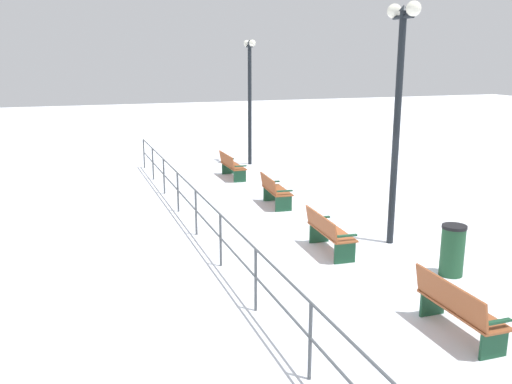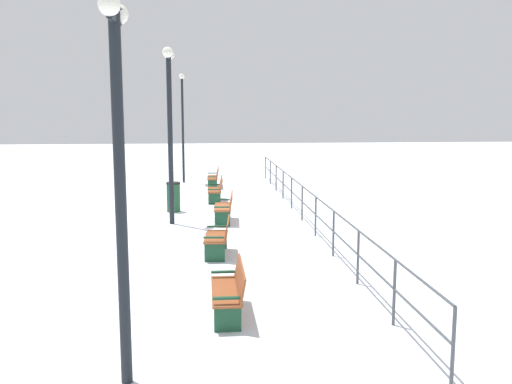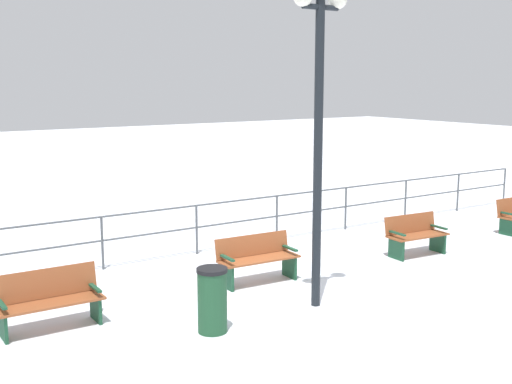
{
  "view_description": "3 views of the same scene",
  "coord_description": "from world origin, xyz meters",
  "px_view_note": "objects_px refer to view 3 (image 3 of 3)",
  "views": [
    {
      "loc": [
        -5.41,
        -10.21,
        4.13
      ],
      "look_at": [
        -1.76,
        0.29,
        1.4
      ],
      "focal_mm": 39.01,
      "sensor_mm": 36.0,
      "label": 1
    },
    {
      "loc": [
        0.37,
        16.95,
        3.45
      ],
      "look_at": [
        -1.1,
        0.79,
        1.04
      ],
      "focal_mm": 39.23,
      "sensor_mm": 36.0,
      "label": 2
    },
    {
      "loc": [
        9.67,
        -6.52,
        3.8
      ],
      "look_at": [
        -1.86,
        1.06,
        1.39
      ],
      "focal_mm": 45.57,
      "sensor_mm": 36.0,
      "label": 3
    }
  ],
  "objects_px": {
    "bench_second": "(49,300)",
    "bench_fourth": "(415,235)",
    "trash_bin": "(212,300)",
    "lamppost_middle": "(319,99)",
    "bench_third": "(257,258)"
  },
  "relations": [
    {
      "from": "bench_second",
      "to": "bench_fourth",
      "type": "relative_size",
      "value": 1.12
    },
    {
      "from": "bench_second",
      "to": "trash_bin",
      "type": "bearing_deg",
      "value": 54.16
    },
    {
      "from": "lamppost_middle",
      "to": "bench_fourth",
      "type": "bearing_deg",
      "value": 109.22
    },
    {
      "from": "bench_fourth",
      "to": "trash_bin",
      "type": "xyz_separation_m",
      "value": [
        1.4,
        -5.88,
        0.06
      ]
    },
    {
      "from": "bench_second",
      "to": "trash_bin",
      "type": "xyz_separation_m",
      "value": [
        1.5,
        2.03,
        0.04
      ]
    },
    {
      "from": "bench_fourth",
      "to": "trash_bin",
      "type": "distance_m",
      "value": 6.04
    },
    {
      "from": "bench_second",
      "to": "bench_third",
      "type": "height_order",
      "value": "bench_second"
    },
    {
      "from": "bench_fourth",
      "to": "lamppost_middle",
      "type": "xyz_separation_m",
      "value": [
        1.34,
        -3.83,
        3.03
      ]
    },
    {
      "from": "lamppost_middle",
      "to": "trash_bin",
      "type": "relative_size",
      "value": 5.18
    },
    {
      "from": "bench_fourth",
      "to": "bench_second",
      "type": "bearing_deg",
      "value": -86.5
    },
    {
      "from": "bench_second",
      "to": "lamppost_middle",
      "type": "xyz_separation_m",
      "value": [
        1.44,
        4.08,
        3.02
      ]
    },
    {
      "from": "bench_second",
      "to": "bench_fourth",
      "type": "distance_m",
      "value": 7.91
    },
    {
      "from": "bench_fourth",
      "to": "lamppost_middle",
      "type": "height_order",
      "value": "lamppost_middle"
    },
    {
      "from": "bench_second",
      "to": "lamppost_middle",
      "type": "relative_size",
      "value": 0.31
    },
    {
      "from": "bench_third",
      "to": "bench_fourth",
      "type": "bearing_deg",
      "value": 88.85
    }
  ]
}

